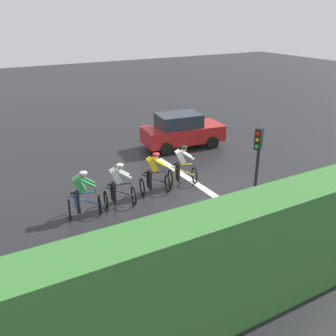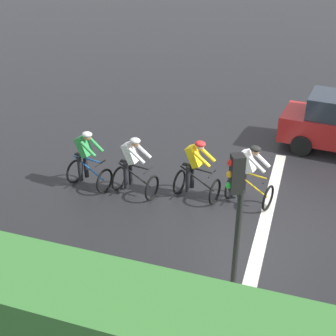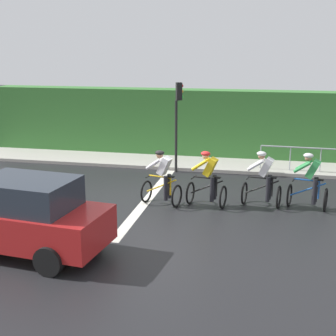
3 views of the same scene
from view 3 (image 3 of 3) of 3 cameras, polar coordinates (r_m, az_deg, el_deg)
The scene contains 12 objects.
ground_plane at distance 14.75m, azimuth -1.29°, elevation -3.76°, with size 80.00×80.00×0.00m, color black.
sidewalk_kerb at distance 19.16m, azimuth 7.96°, elevation 0.56°, with size 2.80×21.53×0.12m, color #ADA89E.
stone_wall_low at distance 20.00m, azimuth 8.17°, elevation 1.58°, with size 0.44×21.53×0.42m, color tan.
hedge_wall at distance 20.07m, azimuth 8.36°, elevation 5.16°, with size 1.10×21.53×2.86m, color #387533.
road_marking_stop_line at distance 14.82m, azimuth -2.37°, elevation -3.67°, with size 7.00×0.30×0.01m, color silver.
cyclist_lead at distance 14.24m, azimuth 16.68°, elevation -1.70°, with size 0.90×1.20×1.66m.
cyclist_second at distance 14.15m, azimuth 11.41°, elevation -1.47°, with size 0.86×1.18×1.66m.
cyclist_mid at distance 13.93m, azimuth 4.84°, elevation -1.48°, with size 0.87×1.19×1.66m.
cyclist_fourth at distance 14.00m, azimuth -0.67°, elevation -1.36°, with size 0.93×1.22×1.66m.
car_red at distance 11.29m, azimuth -17.25°, elevation -5.53°, with size 2.24×4.27×1.76m.
traffic_light_near_crossing at distance 17.49m, azimuth 1.18°, elevation 6.60°, with size 0.27×0.29×3.34m.
pedestrian_railing_kerbside at distance 18.14m, azimuth 16.22°, elevation 1.67°, with size 0.18×3.28×1.03m.
Camera 3 is at (13.64, 3.24, 4.60)m, focal length 50.67 mm.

